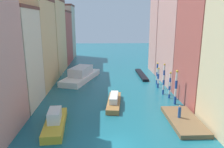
# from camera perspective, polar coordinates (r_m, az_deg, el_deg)

# --- Properties ---
(ground_plane) EXTENTS (154.00, 154.00, 0.00)m
(ground_plane) POSITION_cam_1_polar(r_m,az_deg,el_deg) (45.26, -0.87, -1.70)
(ground_plane) COLOR #196070
(building_left_1) EXTENTS (7.31, 7.85, 14.05)m
(building_left_1) POSITION_cam_1_polar(r_m,az_deg,el_deg) (33.63, -25.30, 3.83)
(building_left_1) COLOR beige
(building_left_1) RESTS_ON ground
(building_left_2) EXTENTS (7.31, 11.30, 16.11)m
(building_left_2) POSITION_cam_1_polar(r_m,az_deg,el_deg) (42.37, -20.57, 7.48)
(building_left_2) COLOR #DBB77A
(building_left_2) RESTS_ON ground
(building_left_3) EXTENTS (7.31, 11.91, 17.03)m
(building_left_3) POSITION_cam_1_polar(r_m,az_deg,el_deg) (53.71, -16.76, 9.41)
(building_left_3) COLOR #DBB77A
(building_left_3) RESTS_ON ground
(building_left_4) EXTENTS (7.31, 11.60, 14.82)m
(building_left_4) POSITION_cam_1_polar(r_m,az_deg,el_deg) (65.34, -14.18, 9.28)
(building_left_4) COLOR #B25147
(building_left_4) RESTS_ON ground
(building_left_5) EXTENTS (7.31, 8.45, 17.13)m
(building_left_5) POSITION_cam_1_polar(r_m,az_deg,el_deg) (75.13, -12.71, 10.78)
(building_left_5) COLOR #BCB299
(building_left_5) RESTS_ON ground
(building_right_1) EXTENTS (7.31, 9.64, 22.44)m
(building_right_1) POSITION_cam_1_polar(r_m,az_deg,el_deg) (34.32, 24.75, 11.14)
(building_right_1) COLOR #B25147
(building_right_1) RESTS_ON ground
(building_right_2) EXTENTS (7.31, 12.10, 17.83)m
(building_right_2) POSITION_cam_1_polar(r_m,az_deg,el_deg) (44.40, 18.10, 9.04)
(building_right_2) COLOR tan
(building_right_2) RESTS_ON ground
(building_right_3) EXTENTS (7.31, 7.57, 17.88)m
(building_right_3) POSITION_cam_1_polar(r_m,az_deg,el_deg) (53.98, 14.36, 10.04)
(building_right_3) COLOR tan
(building_right_3) RESTS_ON ground
(waterfront_dock) EXTENTS (3.55, 7.98, 0.52)m
(waterfront_dock) POSITION_cam_1_polar(r_m,az_deg,el_deg) (28.49, 18.24, -11.48)
(waterfront_dock) COLOR brown
(waterfront_dock) RESTS_ON ground
(person_on_dock) EXTENTS (0.36, 0.36, 1.57)m
(person_on_dock) POSITION_cam_1_polar(r_m,az_deg,el_deg) (28.22, 17.27, -9.45)
(person_on_dock) COLOR #234C93
(person_on_dock) RESTS_ON waterfront_dock
(mooring_pole_0) EXTENTS (0.38, 0.38, 5.21)m
(mooring_pole_0) POSITION_cam_1_polar(r_m,az_deg,el_deg) (33.21, 16.42, -3.27)
(mooring_pole_0) COLOR #1E479E
(mooring_pole_0) RESTS_ON ground
(mooring_pole_1) EXTENTS (0.33, 0.33, 4.33)m
(mooring_pole_1) POSITION_cam_1_polar(r_m,az_deg,el_deg) (35.69, 14.93, -2.75)
(mooring_pole_1) COLOR #1E479E
(mooring_pole_1) RESTS_ON ground
(mooring_pole_2) EXTENTS (0.32, 0.32, 5.27)m
(mooring_pole_2) POSITION_cam_1_polar(r_m,az_deg,el_deg) (37.17, 13.40, -1.25)
(mooring_pole_2) COLOR #1E479E
(mooring_pole_2) RESTS_ON ground
(mooring_pole_3) EXTENTS (0.37, 0.37, 3.85)m
(mooring_pole_3) POSITION_cam_1_polar(r_m,az_deg,el_deg) (40.74, 12.01, -0.88)
(mooring_pole_3) COLOR #1E479E
(mooring_pole_3) RESTS_ON ground
(mooring_pole_4) EXTENTS (0.35, 0.35, 4.31)m
(mooring_pole_4) POSITION_cam_1_polar(r_m,az_deg,el_deg) (43.11, 11.73, 0.24)
(mooring_pole_4) COLOR #1E479E
(mooring_pole_4) RESTS_ON ground
(vaporetto_white) EXTENTS (7.67, 13.13, 2.79)m
(vaporetto_white) POSITION_cam_1_polar(r_m,az_deg,el_deg) (45.81, -8.12, -0.28)
(vaporetto_white) COLOR white
(vaporetto_white) RESTS_ON ground
(gondola_black) EXTENTS (1.30, 10.19, 0.53)m
(gondola_black) POSITION_cam_1_polar(r_m,az_deg,el_deg) (49.45, 7.71, -0.17)
(gondola_black) COLOR black
(gondola_black) RESTS_ON ground
(motorboat_0) EXTENTS (2.76, 7.58, 2.18)m
(motorboat_0) POSITION_cam_1_polar(r_m,az_deg,el_deg) (26.58, -14.69, -12.01)
(motorboat_0) COLOR gold
(motorboat_0) RESTS_ON ground
(motorboat_1) EXTENTS (2.62, 7.70, 1.57)m
(motorboat_1) POSITION_cam_1_polar(r_m,az_deg,el_deg) (32.26, 0.52, -7.11)
(motorboat_1) COLOR olive
(motorboat_1) RESTS_ON ground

